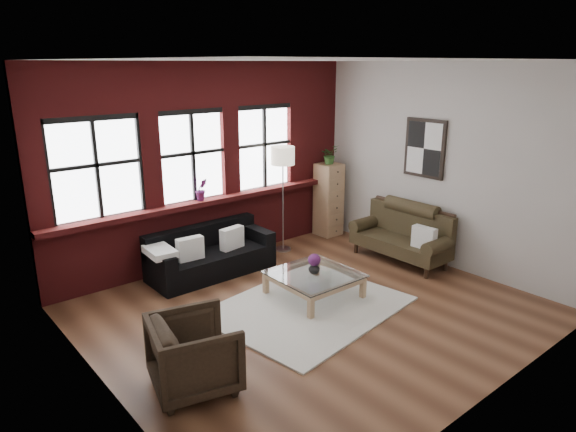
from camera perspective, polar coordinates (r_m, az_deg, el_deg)
floor at (r=6.99m, az=2.57°, el=-10.32°), size 5.50×5.50×0.00m
ceiling at (r=6.23m, az=2.97°, el=16.92°), size 5.50×5.50×0.00m
wall_back at (r=8.39m, az=-8.94°, el=5.68°), size 5.50×0.00×5.50m
wall_front at (r=4.97m, az=22.71°, el=-3.11°), size 5.50×0.00×5.50m
wall_left at (r=5.05m, az=-20.87°, el=-2.57°), size 0.00×5.00×5.00m
wall_right at (r=8.49m, az=16.61°, el=5.32°), size 0.00×5.00×5.00m
brick_backwall at (r=8.34m, az=-8.72°, el=5.63°), size 5.50×0.12×3.20m
sill_ledge at (r=8.39m, az=-8.23°, el=1.79°), size 5.50×0.30×0.08m
window_left at (r=7.56m, az=-20.54°, el=4.79°), size 1.38×0.10×1.50m
window_mid at (r=8.17m, az=-10.61°, el=6.38°), size 1.38×0.10×1.50m
window_right at (r=8.93m, az=-2.73°, el=7.50°), size 1.38×0.10×1.50m
wall_poster at (r=8.59m, az=14.97°, el=7.27°), size 0.05×0.74×0.94m
shag_rug at (r=7.02m, az=2.21°, el=-10.07°), size 2.72×2.27×0.03m
dark_sofa at (r=8.05m, az=-8.52°, el=-4.02°), size 1.94×0.79×0.70m
pillow_a at (r=7.71m, az=-10.83°, el=-3.59°), size 0.41×0.17×0.34m
pillow_b at (r=8.07m, az=-6.25°, el=-2.45°), size 0.42×0.20×0.34m
vintage_settee at (r=8.62m, az=12.35°, el=-2.09°), size 0.76×1.70×0.91m
pillow_settee at (r=8.24m, az=14.89°, el=-2.33°), size 0.16×0.39×0.34m
armchair at (r=5.39m, az=-10.37°, el=-14.80°), size 1.02×1.00×0.76m
coffee_table at (r=7.27m, az=2.90°, el=-7.68°), size 1.11×1.11×0.37m
vase at (r=7.17m, az=2.93°, el=-5.77°), size 0.20×0.20×0.17m
flowers at (r=7.13m, az=2.94°, el=-4.89°), size 0.17×0.17×0.17m
drawer_chest at (r=9.73m, az=4.52°, el=1.83°), size 0.42×0.42×1.37m
potted_plant_top at (r=9.55m, az=4.64°, el=6.82°), size 0.32×0.28×0.35m
floor_lamp at (r=8.78m, az=-0.57°, el=2.29°), size 0.40×0.40×1.98m
sill_plant at (r=8.19m, az=-9.59°, el=2.92°), size 0.21×0.18×0.35m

